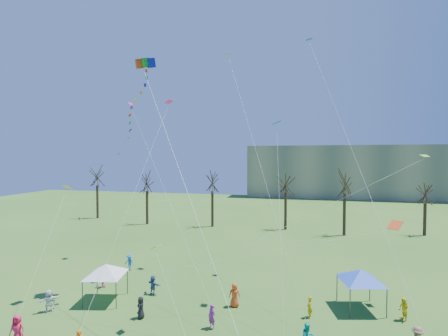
% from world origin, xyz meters
% --- Properties ---
extents(distant_building, '(60.00, 14.00, 15.00)m').
position_xyz_m(distant_building, '(22.00, 82.00, 7.50)').
color(distant_building, gray).
rests_on(distant_building, ground).
extents(bare_tree_row, '(71.69, 9.09, 10.40)m').
position_xyz_m(bare_tree_row, '(2.36, 35.88, 6.84)').
color(bare_tree_row, black).
rests_on(bare_tree_row, ground).
extents(big_box_kite, '(6.77, 7.17, 24.09)m').
position_xyz_m(big_box_kite, '(-7.41, 8.80, 15.35)').
color(big_box_kite, red).
rests_on(big_box_kite, ground).
extents(canopy_tent_white, '(3.96, 3.96, 3.03)m').
position_xyz_m(canopy_tent_white, '(-9.49, 7.31, 2.57)').
color(canopy_tent_white, '#3F3F44').
rests_on(canopy_tent_white, ground).
extents(canopy_tent_blue, '(4.02, 4.02, 3.08)m').
position_xyz_m(canopy_tent_blue, '(10.46, 10.42, 2.61)').
color(canopy_tent_blue, '#3F3F44').
rests_on(canopy_tent_blue, ground).
extents(festival_crowd, '(26.86, 14.84, 1.86)m').
position_xyz_m(festival_crowd, '(-0.33, 5.45, 0.85)').
color(festival_crowd, '#E81D4A').
rests_on(festival_crowd, ground).
extents(small_kites_aloft, '(29.99, 16.97, 34.84)m').
position_xyz_m(small_kites_aloft, '(-0.25, 10.71, 12.69)').
color(small_kites_aloft, '#F5A80C').
rests_on(small_kites_aloft, ground).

